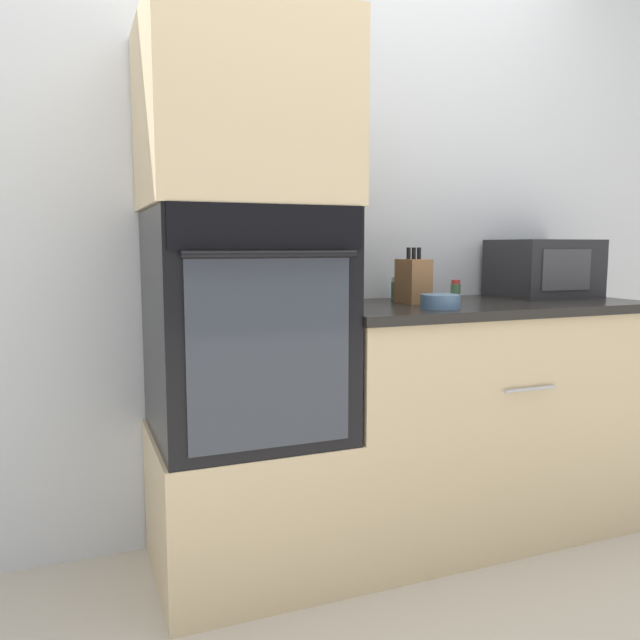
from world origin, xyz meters
TOP-DOWN VIEW (x-y plane):
  - ground_plane at (0.00, 0.00)m, footprint 12.00×12.00m
  - wall_back at (0.00, 0.63)m, footprint 8.00×0.05m
  - oven_cabinet_base at (-0.32, 0.30)m, footprint 0.64×0.60m
  - wall_oven at (-0.32, 0.30)m, footprint 0.62×0.64m
  - oven_cabinet_upper at (-0.32, 0.30)m, footprint 0.64×0.60m
  - counter_unit at (0.64, 0.30)m, footprint 1.30×0.63m
  - microwave at (1.05, 0.41)m, footprint 0.40×0.33m
  - knife_block at (0.37, 0.35)m, footprint 0.09×0.14m
  - bowl at (0.35, 0.14)m, footprint 0.14×0.14m
  - condiment_jar_near at (0.65, 0.48)m, footprint 0.04×0.04m
  - condiment_jar_mid at (0.39, 0.53)m, footprint 0.04×0.04m
  - condiment_jar_far at (0.09, 0.40)m, footprint 0.06×0.06m

SIDE VIEW (x-z plane):
  - ground_plane at x=0.00m, z-range 0.00..0.00m
  - oven_cabinet_base at x=-0.32m, z-range 0.00..0.51m
  - counter_unit at x=0.64m, z-range 0.00..0.94m
  - wall_oven at x=-0.32m, z-range 0.51..1.28m
  - bowl at x=0.35m, z-range 0.93..0.98m
  - condiment_jar_near at x=0.65m, z-range 0.93..1.01m
  - condiment_jar_mid at x=0.39m, z-range 0.93..1.02m
  - condiment_jar_far at x=0.09m, z-range 0.93..1.03m
  - knife_block at x=0.37m, z-range 0.91..1.13m
  - microwave at x=1.05m, z-range 0.93..1.18m
  - wall_back at x=0.00m, z-range 0.00..2.50m
  - oven_cabinet_upper at x=-0.32m, z-range 1.28..1.88m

